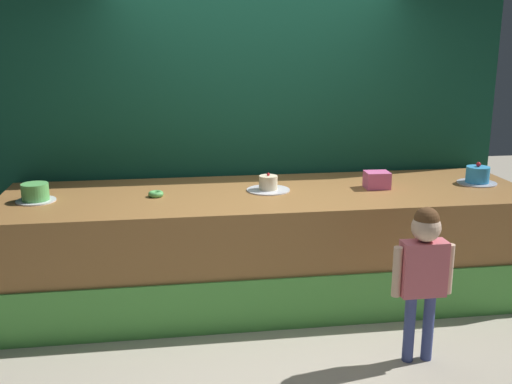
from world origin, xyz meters
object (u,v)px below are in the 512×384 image
object	(u,v)px
pink_box	(377,180)
donut	(156,194)
child_figure	(423,264)
cake_center	(268,185)
cake_left	(35,193)
cake_right	(477,176)

from	to	relation	value
pink_box	donut	bearing A→B (deg)	-179.47
child_figure	pink_box	size ratio (longest dim) A/B	5.44
donut	cake_center	xyz separation A→B (m)	(0.89, 0.06, 0.02)
donut	cake_left	size ratio (longest dim) A/B	0.40
donut	child_figure	bearing A→B (deg)	-34.17
pink_box	cake_left	size ratio (longest dim) A/B	0.66
donut	cake_right	bearing A→B (deg)	0.97
child_figure	cake_right	world-z (taller)	cake_right
donut	cake_center	world-z (taller)	cake_center
pink_box	cake_right	xyz separation A→B (m)	(0.89, 0.03, -0.00)
donut	cake_left	distance (m)	0.89
pink_box	cake_left	distance (m)	2.67
donut	cake_center	bearing A→B (deg)	4.00
child_figure	donut	xyz separation A→B (m)	(-1.69, 1.15, 0.23)
cake_left	child_figure	bearing A→B (deg)	-23.88
cake_left	donut	bearing A→B (deg)	0.33
donut	cake_right	size ratio (longest dim) A/B	0.36
pink_box	cake_right	distance (m)	0.89
donut	cake_left	bearing A→B (deg)	-179.67
pink_box	donut	size ratio (longest dim) A/B	1.64
child_figure	pink_box	distance (m)	1.20
child_figure	donut	distance (m)	2.06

